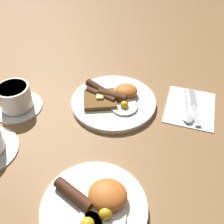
{
  "coord_description": "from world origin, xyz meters",
  "views": [
    {
      "loc": [
        -0.12,
        0.59,
        0.53
      ],
      "look_at": [
        -0.01,
        0.06,
        0.03
      ],
      "focal_mm": 42.0,
      "sensor_mm": 36.0,
      "label": 1
    }
  ],
  "objects": [
    {
      "name": "spoon",
      "position": [
        -0.22,
        0.01,
        0.01
      ],
      "size": [
        0.03,
        0.16,
        0.01
      ],
      "rotation": [
        0.0,
        0.0,
        1.66
      ],
      "color": "silver",
      "rests_on": "napkin"
    },
    {
      "name": "breakfast_plate_far",
      "position": [
        -0.04,
        0.34,
        0.02
      ],
      "size": [
        0.23,
        0.23,
        0.05
      ],
      "color": "white",
      "rests_on": "ground_plane"
    },
    {
      "name": "teacup_near",
      "position": [
        0.28,
        0.08,
        0.04
      ],
      "size": [
        0.14,
        0.14,
        0.08
      ],
      "color": "white",
      "rests_on": "ground_plane"
    },
    {
      "name": "breakfast_plate_near",
      "position": [
        0.0,
        -0.0,
        0.01
      ],
      "size": [
        0.26,
        0.26,
        0.05
      ],
      "color": "white",
      "rests_on": "ground_plane"
    },
    {
      "name": "ground_plane",
      "position": [
        0.0,
        0.0,
        0.0
      ],
      "size": [
        3.0,
        3.0,
        0.0
      ],
      "primitive_type": "plane",
      "color": "olive"
    },
    {
      "name": "napkin",
      "position": [
        -0.23,
        -0.03,
        0.0
      ],
      "size": [
        0.16,
        0.19,
        0.01
      ],
      "primitive_type": "cube",
      "rotation": [
        0.0,
        0.0,
        -0.09
      ],
      "color": "white",
      "rests_on": "ground_plane"
    },
    {
      "name": "knife",
      "position": [
        -0.24,
        -0.04,
        0.01
      ],
      "size": [
        0.03,
        0.17,
        0.01
      ],
      "rotation": [
        0.0,
        0.0,
        1.68
      ],
      "color": "silver",
      "rests_on": "napkin"
    }
  ]
}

